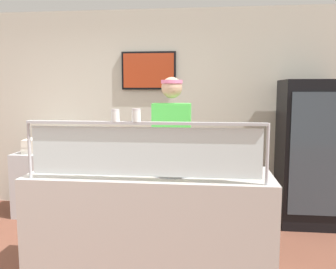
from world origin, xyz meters
TOP-DOWN VIEW (x-y plane):
  - ground_plane at (1.00, 1.00)m, footprint 12.00×12.00m
  - shop_rear_unit at (0.99, 2.36)m, footprint 6.39×0.13m
  - serving_counter at (1.00, 0.35)m, footprint 1.99×0.70m
  - sneeze_guard at (1.00, 0.06)m, footprint 1.82×0.06m
  - pizza_tray at (1.19, 0.36)m, footprint 0.41×0.41m
  - pizza_server at (1.23, 0.34)m, footprint 0.08×0.28m
  - parmesan_shaker at (0.78, 0.06)m, footprint 0.06×0.06m
  - pepper_flake_shaker at (0.94, 0.06)m, footprint 0.07×0.07m
  - worker_figure at (1.11, 1.03)m, footprint 0.41×0.50m
  - drink_fridge at (2.68, 1.91)m, footprint 0.70×0.67m
  - prep_shelf at (-0.66, 1.87)m, footprint 0.70×0.55m
  - pizza_box_stack at (-0.67, 1.87)m, footprint 0.43×0.43m

SIDE VIEW (x-z plane):
  - ground_plane at x=1.00m, z-range 0.00..0.00m
  - prep_shelf at x=-0.66m, z-range 0.00..0.83m
  - serving_counter at x=1.00m, z-range 0.00..0.95m
  - drink_fridge at x=2.68m, z-range 0.00..1.75m
  - pizza_box_stack at x=-0.67m, z-range 0.83..1.01m
  - pizza_tray at x=1.19m, z-range 0.95..0.98m
  - pizza_server at x=1.23m, z-range 0.99..0.99m
  - worker_figure at x=1.11m, z-range 0.13..1.89m
  - sneeze_guard at x=1.00m, z-range 1.01..1.46m
  - shop_rear_unit at x=0.99m, z-range 0.01..2.71m
  - parmesan_shaker at x=0.78m, z-range 1.39..1.49m
  - pepper_flake_shaker at x=0.94m, z-range 1.39..1.49m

